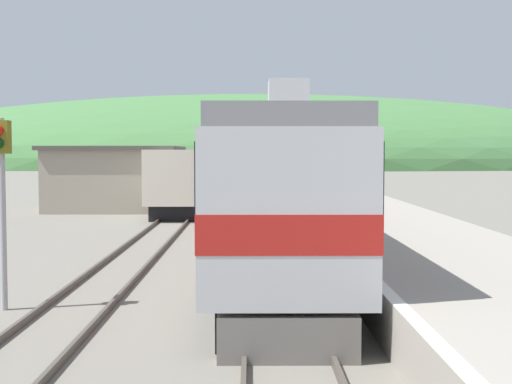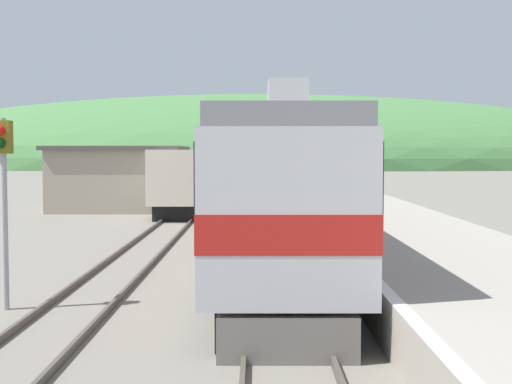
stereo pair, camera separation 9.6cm
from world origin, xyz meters
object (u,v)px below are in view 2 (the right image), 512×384
object	(u,v)px
carriage_second	(263,171)
signal_post_siding	(2,173)
carriage_fourth	(259,162)
express_train_lead_car	(272,188)
carriage_third	(260,165)
siding_train	(199,175)

from	to	relation	value
carriage_second	signal_post_siding	world-z (taller)	carriage_second
carriage_fourth	signal_post_siding	xyz separation A→B (m)	(-5.95, -68.46, 0.66)
express_train_lead_car	carriage_fourth	distance (m)	62.02
carriage_third	signal_post_siding	bearing A→B (deg)	-97.03
carriage_third	signal_post_siding	xyz separation A→B (m)	(-5.95, -48.22, 0.66)
express_train_lead_car	carriage_fourth	world-z (taller)	express_train_lead_car
carriage_third	signal_post_siding	distance (m)	48.59
carriage_third	siding_train	world-z (taller)	carriage_third
siding_train	carriage_third	bearing A→B (deg)	73.22
express_train_lead_car	carriage_fourth	size ratio (longest dim) A/B	1.11
carriage_second	signal_post_siding	distance (m)	28.62
signal_post_siding	siding_train	bearing A→B (deg)	87.33
express_train_lead_car	carriage_third	bearing A→B (deg)	90.00
carriage_fourth	signal_post_siding	distance (m)	68.72
carriage_fourth	signal_post_siding	size ratio (longest dim) A/B	4.67
carriage_third	siding_train	bearing A→B (deg)	-106.78
carriage_third	express_train_lead_car	bearing A→B (deg)	-90.00
carriage_fourth	carriage_third	bearing A→B (deg)	-90.00
siding_train	signal_post_siding	xyz separation A→B (m)	(-1.57, -33.72, 1.14)
express_train_lead_car	carriage_third	world-z (taller)	express_train_lead_car
siding_train	carriage_second	bearing A→B (deg)	-52.63
carriage_second	carriage_fourth	world-z (taller)	same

